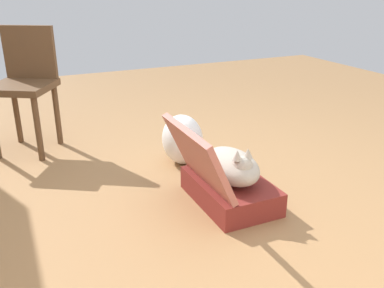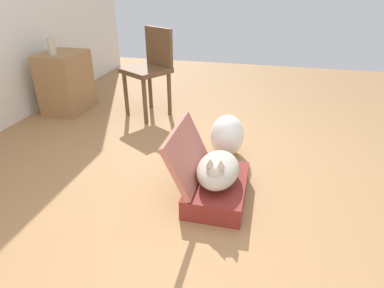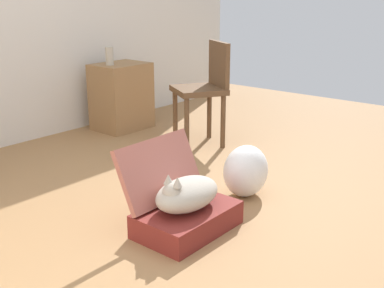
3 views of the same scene
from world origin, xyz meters
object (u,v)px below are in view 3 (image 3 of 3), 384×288
object	(u,v)px
plastic_bag_white	(246,171)
chair	(205,87)
side_table	(121,96)
cat	(186,194)
suitcase_base	(187,219)
vase_tall	(110,56)

from	to	relation	value
plastic_bag_white	chair	size ratio (longest dim) A/B	0.38
plastic_bag_white	chair	xyz separation A→B (m)	(0.75, 0.95, 0.35)
plastic_bag_white	side_table	xyz separation A→B (m)	(0.62, 1.93, 0.15)
plastic_bag_white	side_table	bearing A→B (deg)	72.05
cat	chair	bearing A→B (deg)	34.81
cat	side_table	size ratio (longest dim) A/B	0.79
cat	plastic_bag_white	size ratio (longest dim) A/B	1.46
suitcase_base	chair	bearing A→B (deg)	35.00
side_table	chair	distance (m)	1.00
side_table	chair	bearing A→B (deg)	-82.52
side_table	vase_tall	xyz separation A→B (m)	(-0.13, -0.01, 0.42)
plastic_bag_white	side_table	size ratio (longest dim) A/B	0.54
side_table	vase_tall	distance (m)	0.44
cat	side_table	world-z (taller)	side_table
side_table	chair	world-z (taller)	chair
vase_tall	chair	world-z (taller)	chair
vase_tall	chair	xyz separation A→B (m)	(0.26, -0.97, -0.22)
chair	side_table	bearing A→B (deg)	-141.62
cat	side_table	xyz separation A→B (m)	(1.28, 1.95, 0.09)
cat	side_table	bearing A→B (deg)	56.83
cat	vase_tall	distance (m)	2.32
suitcase_base	plastic_bag_white	world-z (taller)	plastic_bag_white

